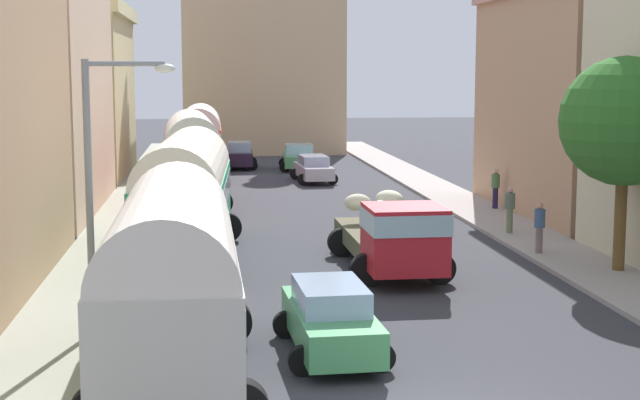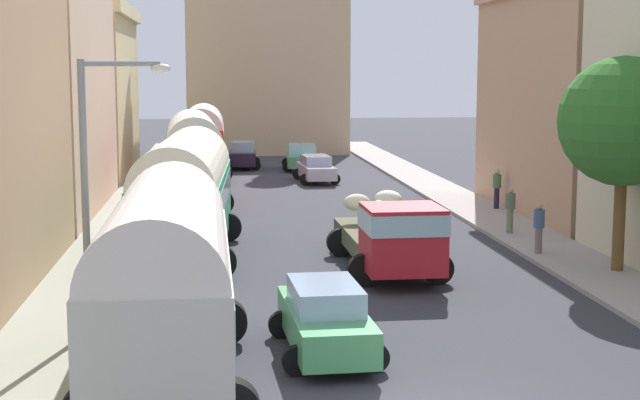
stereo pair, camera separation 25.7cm
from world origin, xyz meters
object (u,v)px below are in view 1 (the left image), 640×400
Objects in this scene: car_0 at (313,169)px; parked_bus_1 at (186,192)px; cargo_truck_0 at (392,234)px; parked_bus_0 at (173,276)px; car_3 at (239,155)px; parked_bus_3 at (200,138)px; car_2 at (330,318)px; pedestrian_1 at (496,187)px; car_1 at (299,157)px; parked_bus_2 at (192,154)px; pedestrian_0 at (540,226)px; pedestrian_2 at (510,208)px; streetlamp_near at (102,172)px.

parked_bus_1 is at bearing -107.03° from car_0.
car_0 is at bearing 89.38° from cargo_truck_0.
parked_bus_0 is 2.32× the size of car_3.
car_3 is at bearing 64.25° from parked_bus_3.
car_2 is at bearing -95.58° from car_0.
car_0 is 13.25m from pedestrian_1.
cargo_truck_0 is 29.76m from car_1.
parked_bus_1 is 5.46× the size of pedestrian_1.
car_1 is (-0.17, 6.36, 0.05)m from car_0.
parked_bus_2 is 17.11m from pedestrian_0.
parked_bus_3 is 26.48m from pedestrian_0.
pedestrian_1 is (12.72, -3.10, -1.23)m from parked_bus_2.
parked_bus_3 is at bearing -115.75° from car_3.
car_2 is (-2.85, -37.33, -0.01)m from car_1.
parked_bus_3 reaches higher than parked_bus_0.
parked_bus_3 is 1.10× the size of cargo_truck_0.
parked_bus_0 is at bearing -150.80° from car_2.
pedestrian_0 is 0.98× the size of pedestrian_2.
car_1 is at bearing 31.86° from parked_bus_3.
pedestrian_0 is at bearing 31.92° from streetlamp_near.
pedestrian_0 is at bearing -49.16° from parked_bus_2.
pedestrian_2 is (0.25, 3.79, 0.02)m from pedestrian_0.
pedestrian_1 reaches higher than pedestrian_0.
parked_bus_3 is 4.49× the size of pedestrian_2.
parked_bus_1 is 11.17m from car_2.
car_1 is (0.08, 29.75, -0.44)m from cargo_truck_0.
streetlamp_near is at bearing -93.18° from parked_bus_3.
pedestrian_1 is (1.56, 9.81, 0.04)m from pedestrian_0.
parked_bus_3 is 23.20m from pedestrian_2.
cargo_truck_0 is 31.15m from car_3.
pedestrian_2 is at bearing -38.63° from parked_bus_2.
car_0 is 21.93m from pedestrian_0.
pedestrian_2 is (5.32, -23.94, 0.25)m from car_1.
cargo_truck_0 is at bearing -90.16° from car_1.
parked_bus_1 is at bearing -166.28° from pedestrian_2.
parked_bus_0 is 2.00× the size of car_2.
streetlamp_near reaches higher than parked_bus_1.
car_0 is (6.24, 20.35, -1.41)m from parked_bus_1.
parked_bus_2 is 4.66× the size of pedestrian_1.
pedestrian_2 is 0.29× the size of streetlamp_near.
cargo_truck_0 is at bearing -90.62° from car_0.
parked_bus_3 is at bearing 89.72° from parked_bus_0.
car_2 is at bearing -81.81° from parked_bus_2.
pedestrian_2 reaches higher than car_0.
parked_bus_1 is at bearing -102.78° from car_1.
parked_bus_1 is 21.33m from car_0.
car_3 is at bearing 80.87° from parked_bus_2.
parked_bus_2 is 1.93× the size of car_2.
parked_bus_2 reaches higher than car_0.
car_0 is at bearing -64.01° from car_3.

